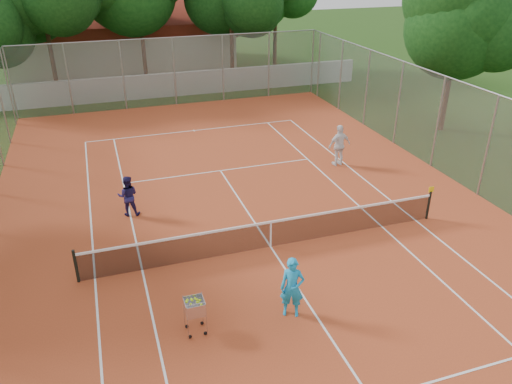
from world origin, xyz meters
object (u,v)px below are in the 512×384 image
object	(u,v)px
tennis_net	(271,234)
player_near	(292,288)
player_far_right	(339,145)
player_far_left	(128,196)
clubhouse	(122,38)
ball_hopper	(195,315)

from	to	relation	value
tennis_net	player_near	xyz separation A→B (m)	(-0.59, -3.25, 0.37)
tennis_net	player_far_right	distance (m)	7.47
tennis_net	player_far_left	world-z (taller)	player_far_left
clubhouse	player_far_right	distance (m)	24.69
tennis_net	player_far_left	size ratio (longest dim) A/B	7.86
clubhouse	ball_hopper	size ratio (longest dim) A/B	15.31
player_far_right	ball_hopper	distance (m)	11.89
player_far_right	ball_hopper	size ratio (longest dim) A/B	1.72
clubhouse	ball_hopper	world-z (taller)	clubhouse
player_far_left	player_far_right	bearing A→B (deg)	-158.31
clubhouse	player_far_left	world-z (taller)	clubhouse
ball_hopper	player_far_right	bearing A→B (deg)	29.47
tennis_net	ball_hopper	distance (m)	4.43
clubhouse	player_far_right	size ratio (longest dim) A/B	8.90
player_near	clubhouse	bearing A→B (deg)	116.30
tennis_net	player_far_left	xyz separation A→B (m)	(-4.11, 3.65, 0.27)
player_near	player_far_left	distance (m)	7.75
clubhouse	player_near	world-z (taller)	clubhouse
player_far_left	player_far_right	xyz separation A→B (m)	(9.25, 1.75, 0.17)
player_near	player_far_right	xyz separation A→B (m)	(5.74, 8.65, 0.07)
player_near	player_far_left	world-z (taller)	player_near
clubhouse	player_near	bearing A→B (deg)	-87.50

